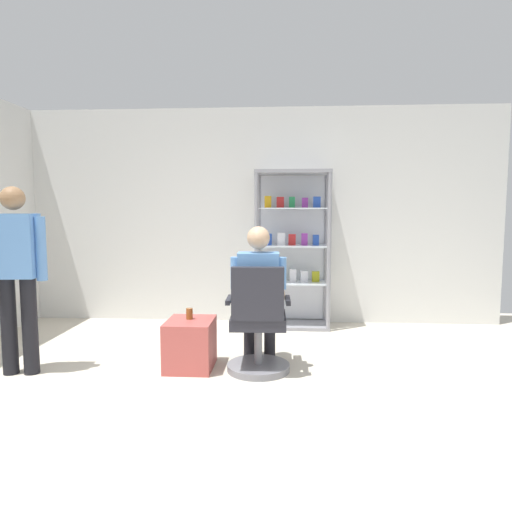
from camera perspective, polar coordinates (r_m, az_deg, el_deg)
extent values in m
plane|color=beige|center=(3.15, -2.61, -21.23)|extent=(7.20, 7.20, 0.00)
cube|color=silver|center=(5.79, 0.61, 5.01)|extent=(6.00, 0.10, 2.70)
cylinder|color=gray|center=(5.32, 0.04, 0.62)|extent=(0.05, 0.05, 1.90)
cylinder|color=gray|center=(5.33, 9.20, 0.56)|extent=(0.05, 0.05, 1.90)
cylinder|color=gray|center=(5.72, 0.30, 0.98)|extent=(0.05, 0.05, 1.90)
cylinder|color=gray|center=(5.73, 8.82, 0.92)|extent=(0.05, 0.05, 1.90)
cube|color=gray|center=(5.50, 4.67, 10.47)|extent=(0.90, 0.45, 0.04)
cube|color=gray|center=(5.66, 4.52, -8.63)|extent=(0.90, 0.45, 0.04)
cube|color=silver|center=(5.72, 4.56, 0.97)|extent=(0.84, 0.02, 1.80)
cube|color=silver|center=(5.56, 4.56, -3.33)|extent=(0.82, 0.39, 0.02)
cube|color=#268C4C|center=(5.54, 1.58, -2.61)|extent=(0.09, 0.04, 0.12)
cube|color=#999919|center=(5.55, 3.16, -2.52)|extent=(0.08, 0.04, 0.14)
cube|color=silver|center=(5.52, 4.67, -2.50)|extent=(0.08, 0.05, 0.15)
cube|color=silver|center=(5.56, 6.07, -2.58)|extent=(0.09, 0.06, 0.13)
cube|color=#999919|center=(5.57, 7.52, -2.58)|extent=(0.09, 0.04, 0.13)
cube|color=silver|center=(5.50, 4.60, 1.30)|extent=(0.82, 0.39, 0.02)
cube|color=#264CB2|center=(5.52, 1.57, 2.12)|extent=(0.09, 0.05, 0.14)
cube|color=silver|center=(5.45, 3.19, 2.15)|extent=(0.09, 0.05, 0.15)
cube|color=red|center=(5.51, 4.56, 2.07)|extent=(0.09, 0.04, 0.13)
cube|color=purple|center=(5.48, 6.13, 2.11)|extent=(0.08, 0.04, 0.14)
cube|color=#264CB2|center=(5.51, 7.54, 2.01)|extent=(0.08, 0.05, 0.13)
cube|color=silver|center=(5.49, 4.64, 5.99)|extent=(0.82, 0.39, 0.02)
cube|color=gold|center=(5.48, 1.51, 6.83)|extent=(0.08, 0.04, 0.14)
cube|color=red|center=(5.51, 3.07, 6.76)|extent=(0.09, 0.06, 0.13)
cube|color=#268C4C|center=(5.53, 4.56, 6.76)|extent=(0.07, 0.04, 0.13)
cube|color=purple|center=(5.48, 6.18, 6.69)|extent=(0.07, 0.03, 0.12)
cube|color=#264CB2|center=(5.45, 7.67, 6.73)|extent=(0.09, 0.04, 0.13)
cylinder|color=slate|center=(4.17, 0.30, -13.82)|extent=(0.56, 0.56, 0.06)
cylinder|color=slate|center=(4.10, 0.30, -11.12)|extent=(0.07, 0.07, 0.41)
cube|color=#26262D|center=(4.04, 0.30, -8.07)|extent=(0.49, 0.49, 0.10)
cube|color=#26262D|center=(3.78, 0.21, -4.78)|extent=(0.44, 0.09, 0.45)
cube|color=#26262D|center=(4.01, 4.04, -5.58)|extent=(0.05, 0.30, 0.04)
cube|color=#26262D|center=(4.02, -3.42, -5.53)|extent=(0.05, 0.30, 0.04)
cylinder|color=black|center=(4.22, 1.74, -6.11)|extent=(0.15, 0.40, 0.14)
cylinder|color=black|center=(4.47, 1.74, -9.09)|extent=(0.11, 0.11, 0.56)
cylinder|color=black|center=(4.22, -0.99, -6.09)|extent=(0.15, 0.40, 0.14)
cylinder|color=black|center=(4.48, -0.85, -9.07)|extent=(0.11, 0.11, 0.56)
cube|color=#598CCC|center=(3.97, 0.30, -3.16)|extent=(0.37, 0.23, 0.50)
sphere|color=tan|center=(3.93, 0.31, 2.31)|extent=(0.20, 0.20, 0.20)
cylinder|color=#598CCC|center=(3.96, 3.20, -2.18)|extent=(0.09, 0.09, 0.28)
cylinder|color=tan|center=(4.18, 3.12, -4.82)|extent=(0.09, 0.30, 0.08)
cylinder|color=#598CCC|center=(3.98, -2.58, -2.15)|extent=(0.09, 0.09, 0.28)
cylinder|color=tan|center=(4.19, -2.37, -4.79)|extent=(0.09, 0.30, 0.08)
cube|color=#B24C47|center=(4.22, -8.28, -10.91)|extent=(0.42, 0.48, 0.44)
cylinder|color=brown|center=(4.19, -8.38, -7.20)|extent=(0.06, 0.06, 0.10)
cylinder|color=black|center=(4.52, -28.68, -7.75)|extent=(0.13, 0.13, 0.85)
cylinder|color=black|center=(4.45, -26.59, -7.88)|extent=(0.13, 0.13, 0.85)
cylinder|color=#598CCC|center=(4.29, -25.47, 0.84)|extent=(0.09, 0.09, 0.55)
cube|color=#598CCC|center=(4.38, -28.07, 1.13)|extent=(0.38, 0.26, 0.55)
sphere|color=#99704C|center=(4.37, -28.33, 6.43)|extent=(0.20, 0.20, 0.20)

